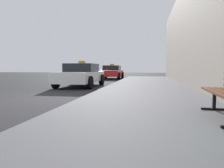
{
  "coord_description": "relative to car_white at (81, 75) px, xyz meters",
  "views": [
    {
      "loc": [
        3.95,
        -5.72,
        1.02
      ],
      "look_at": [
        2.68,
        1.6,
        0.44
      ],
      "focal_mm": 32.55,
      "sensor_mm": 36.0,
      "label": 1
    }
  ],
  "objects": [
    {
      "name": "car_red",
      "position": [
        0.29,
        8.41,
        -0.0
      ],
      "size": [
        1.95,
        4.09,
        1.43
      ],
      "rotation": [
        0.0,
        0.0,
        3.14
      ],
      "color": "red",
      "rests_on": "ground_plane"
    },
    {
      "name": "car_white",
      "position": [
        0.0,
        0.0,
        0.0
      ],
      "size": [
        2.0,
        4.05,
        1.43
      ],
      "rotation": [
        0.0,
        0.0,
        3.14
      ],
      "color": "white",
      "rests_on": "ground_plane"
    },
    {
      "name": "sidewalk",
      "position": [
        3.69,
        -5.14,
        -0.57
      ],
      "size": [
        4.0,
        32.0,
        0.15
      ],
      "primitive_type": "cube",
      "color": "#5B5B60",
      "rests_on": "ground_plane"
    },
    {
      "name": "ground_plane",
      "position": [
        -0.31,
        -5.14,
        -0.65
      ],
      "size": [
        80.0,
        80.0,
        0.0
      ],
      "primitive_type": "plane",
      "color": "#232326"
    }
  ]
}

